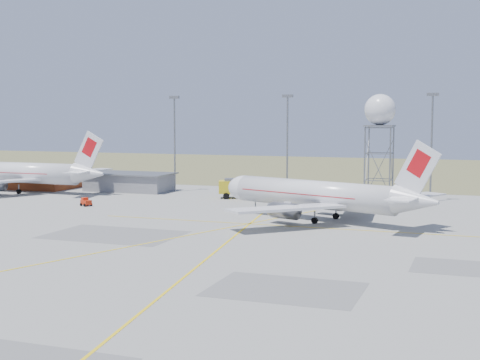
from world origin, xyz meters
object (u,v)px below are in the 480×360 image
(airliner_far, at_px, (22,173))
(baggage_tug, at_px, (86,203))
(airliner_main, at_px, (318,195))
(radar_tower, at_px, (379,144))
(fire_truck, at_px, (246,188))

(airliner_far, relative_size, baggage_tug, 16.72)
(airliner_main, height_order, baggage_tug, airliner_main)
(baggage_tug, bearing_deg, radar_tower, 47.43)
(fire_truck, bearing_deg, radar_tower, -25.49)
(radar_tower, relative_size, baggage_tug, 8.65)
(airliner_far, height_order, baggage_tug, airliner_far)
(airliner_main, bearing_deg, fire_truck, -28.94)
(fire_truck, bearing_deg, airliner_far, 167.55)
(airliner_far, xyz_separation_m, radar_tower, (74.93, 3.20, 7.22))
(radar_tower, xyz_separation_m, fire_truck, (-26.32, 2.78, -9.33))
(airliner_main, xyz_separation_m, airliner_far, (-68.52, 17.25, 0.11))
(fire_truck, distance_m, baggage_tug, 31.29)
(fire_truck, relative_size, baggage_tug, 4.57)
(fire_truck, xyz_separation_m, baggage_tug, (-23.29, -20.84, -1.36))
(airliner_main, relative_size, baggage_tug, 15.79)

